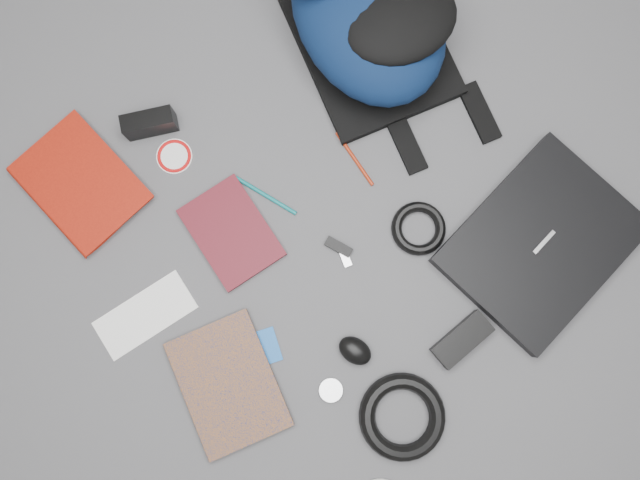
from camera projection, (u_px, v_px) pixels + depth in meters
ground at (320, 241)px, 1.37m from camera, size 4.00×4.00×0.00m
backpack at (368, 13)px, 1.34m from camera, size 0.44×0.55×0.20m
laptop at (541, 243)px, 1.35m from camera, size 0.43×0.36×0.04m
textbook_red at (46, 214)px, 1.37m from camera, size 0.23×0.29×0.03m
comic_book at (186, 403)px, 1.32m from camera, size 0.25×0.30×0.02m
envelope at (145, 315)px, 1.35m from camera, size 0.22×0.11×0.00m
dvd_case at (231, 233)px, 1.37m from camera, size 0.17×0.22×0.02m
compact_camera at (150, 123)px, 1.38m from camera, size 0.12×0.08×0.06m
sticker_disc at (174, 156)px, 1.40m from camera, size 0.10×0.10×0.00m
pen_teal at (266, 195)px, 1.38m from camera, size 0.07×0.15×0.01m
pen_red at (355, 159)px, 1.39m from camera, size 0.02×0.14×0.01m
id_badge at (267, 346)px, 1.34m from camera, size 0.07×0.09×0.00m
usb_black at (339, 247)px, 1.37m from camera, size 0.04×0.07×0.01m
usb_silver at (345, 257)px, 1.36m from camera, size 0.03×0.05×0.01m
mouse at (355, 351)px, 1.32m from camera, size 0.07×0.09×0.04m
headphone_left at (266, 400)px, 1.32m from camera, size 0.06×0.06×0.01m
headphone_right at (331, 390)px, 1.32m from camera, size 0.07×0.07×0.01m
cable_coil at (419, 228)px, 1.36m from camera, size 0.14×0.14×0.02m
power_brick at (462, 340)px, 1.33m from camera, size 0.13×0.06×0.03m
power_cord_coil at (402, 417)px, 1.31m from camera, size 0.21×0.21×0.04m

